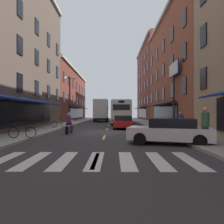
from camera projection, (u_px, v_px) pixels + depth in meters
ground_plane at (106, 133)px, 17.06m from camera, size 34.80×80.00×0.10m
lane_centre_dashes at (106, 132)px, 16.81m from camera, size 0.14×73.90×0.01m
crosswalk_near at (95, 160)px, 7.06m from camera, size 7.10×2.80×0.01m
sidewalk_left at (37, 131)px, 17.10m from camera, size 3.00×80.00×0.14m
sidewalk_right at (176, 131)px, 17.02m from camera, size 3.00×80.00×0.14m
billboard_sign at (174, 77)px, 21.35m from camera, size 0.40×3.11×6.89m
transit_bus at (120, 112)px, 30.14m from camera, size 2.75×11.87×3.32m
box_truck at (101, 111)px, 36.92m from camera, size 2.52×8.13×3.89m
sedan_near at (123, 122)px, 20.76m from camera, size 2.01×4.23×1.35m
sedan_mid at (170, 131)px, 10.66m from camera, size 4.57×2.93×1.36m
motorcycle_rider at (69, 125)px, 15.95m from camera, size 0.62×2.07×1.66m
bicycle_near at (22, 132)px, 12.02m from camera, size 1.71×0.48×0.91m
bicycle_mid at (59, 124)px, 20.34m from camera, size 1.71×0.48×0.91m
pedestrian_near at (180, 120)px, 17.84m from camera, size 0.52×0.40×1.60m
pedestrian_mid at (205, 125)px, 9.51m from camera, size 0.36×0.36×1.79m
street_lamp_twin at (70, 98)px, 24.30m from camera, size 1.42×0.32×5.85m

